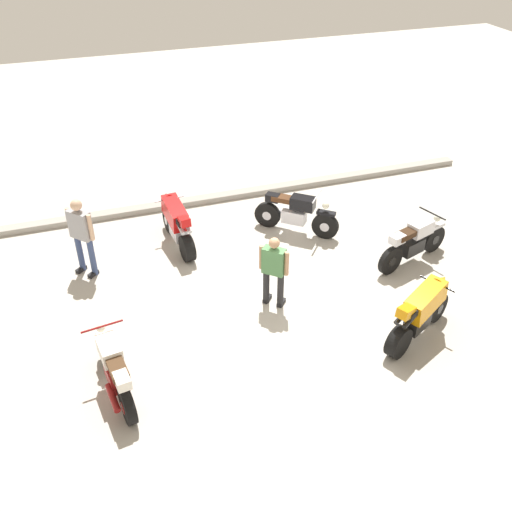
% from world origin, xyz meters
% --- Properties ---
extents(ground_plane, '(40.00, 40.00, 0.00)m').
position_xyz_m(ground_plane, '(0.00, 0.00, 0.00)').
color(ground_plane, '#B7B2A8').
extents(curb_edge, '(14.00, 0.30, 0.15)m').
position_xyz_m(curb_edge, '(0.00, 4.60, 0.07)').
color(curb_edge, '#9C978F').
rests_on(curb_edge, ground).
extents(motorcycle_red_sportbike, '(0.70, 1.96, 1.14)m').
position_xyz_m(motorcycle_red_sportbike, '(-1.62, 2.80, 0.59)').
color(motorcycle_red_sportbike, black).
rests_on(motorcycle_red_sportbike, ground).
extents(motorcycle_black_cruiser, '(1.68, 1.44, 1.09)m').
position_xyz_m(motorcycle_black_cruiser, '(1.18, 2.46, 0.52)').
color(motorcycle_black_cruiser, black).
rests_on(motorcycle_black_cruiser, ground).
extents(motorcycle_silver_cruiser, '(2.02, 0.88, 1.09)m').
position_xyz_m(motorcycle_silver_cruiser, '(3.15, 0.45, 0.52)').
color(motorcycle_silver_cruiser, black).
rests_on(motorcycle_silver_cruiser, ground).
extents(motorcycle_cream_vintage, '(0.70, 1.95, 1.07)m').
position_xyz_m(motorcycle_cream_vintage, '(-3.55, -1.34, 0.49)').
color(motorcycle_cream_vintage, black).
rests_on(motorcycle_cream_vintage, ground).
extents(motorcycle_orange_sportbike, '(1.82, 1.09, 1.14)m').
position_xyz_m(motorcycle_orange_sportbike, '(1.95, -1.75, 0.59)').
color(motorcycle_orange_sportbike, black).
rests_on(motorcycle_orange_sportbike, ground).
extents(person_in_gray_shirt, '(0.55, 0.57, 1.78)m').
position_xyz_m(person_in_gray_shirt, '(-3.70, 2.34, 1.03)').
color(person_in_gray_shirt, '#384772').
rests_on(person_in_gray_shirt, ground).
extents(person_in_green_shirt, '(0.53, 0.52, 1.57)m').
position_xyz_m(person_in_green_shirt, '(-0.28, 0.02, 0.88)').
color(person_in_green_shirt, '#262628').
rests_on(person_in_green_shirt, ground).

